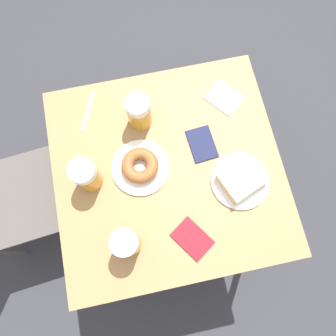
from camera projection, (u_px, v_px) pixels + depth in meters
ground_plane at (168, 204)px, 1.90m from camera, size 8.00×8.00×0.00m
table at (168, 175)px, 1.23m from camera, size 0.78×0.80×0.77m
plate_with_cake at (241, 180)px, 1.12m from camera, size 0.21×0.21×0.05m
plate_with_donut at (140, 166)px, 1.13m from camera, size 0.21×0.21×0.05m
beer_mug_left at (139, 112)px, 1.13m from camera, size 0.09×0.09×0.15m
beer_mug_center at (126, 243)px, 1.01m from camera, size 0.09×0.09×0.15m
beer_mug_right at (86, 175)px, 1.07m from camera, size 0.09×0.09×0.15m
napkin_folded at (224, 98)px, 1.23m from camera, size 0.16×0.15×0.00m
fork at (88, 112)px, 1.21m from camera, size 0.15×0.07×0.00m
passport_near_edge at (192, 239)px, 1.09m from camera, size 0.15×0.14×0.01m
passport_far_edge at (202, 144)px, 1.18m from camera, size 0.13×0.10×0.01m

